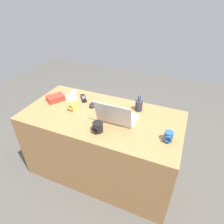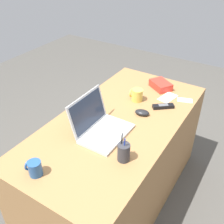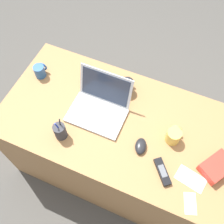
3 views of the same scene
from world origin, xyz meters
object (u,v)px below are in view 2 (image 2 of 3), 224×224
at_px(coffee_mug_white, 84,110).
at_px(snack_bag, 161,85).
at_px(laptop, 100,126).
at_px(pen_holder, 124,152).
at_px(coffee_mug_spare, 137,95).
at_px(coffee_mug_tall, 35,168).
at_px(computer_mouse, 142,112).
at_px(cordless_phone, 163,106).

bearing_deg(coffee_mug_white, snack_bag, -24.33).
xyz_separation_m(laptop, pen_holder, (-0.13, -0.24, 0.01)).
relative_size(coffee_mug_spare, snack_bag, 0.55).
relative_size(laptop, coffee_mug_tall, 3.94).
bearing_deg(computer_mouse, coffee_mug_white, 111.76).
height_order(coffee_mug_white, coffee_mug_spare, coffee_mug_spare).
xyz_separation_m(coffee_mug_tall, snack_bag, (1.20, -0.18, -0.01)).
height_order(cordless_phone, pen_holder, pen_holder).
bearing_deg(laptop, coffee_mug_spare, -1.33).
xyz_separation_m(computer_mouse, cordless_phone, (0.16, -0.09, -0.01)).
distance_m(coffee_mug_tall, snack_bag, 1.22).
bearing_deg(cordless_phone, coffee_mug_tall, 161.52).
bearing_deg(cordless_phone, snack_bag, 27.39).
relative_size(cordless_phone, snack_bag, 0.85).
bearing_deg(coffee_mug_spare, computer_mouse, -140.88).
relative_size(computer_mouse, coffee_mug_white, 1.00).
distance_m(coffee_mug_white, snack_bag, 0.70).
xyz_separation_m(coffee_mug_white, coffee_mug_spare, (0.37, -0.21, 0.00)).
bearing_deg(pen_holder, cordless_phone, 1.97).
distance_m(coffee_mug_spare, cordless_phone, 0.21).
relative_size(computer_mouse, snack_bag, 0.59).
height_order(coffee_mug_tall, snack_bag, coffee_mug_tall).
bearing_deg(laptop, snack_bag, -6.90).
distance_m(laptop, computer_mouse, 0.34).
bearing_deg(coffee_mug_white, pen_holder, -116.86).
bearing_deg(coffee_mug_spare, cordless_phone, -87.75).
bearing_deg(snack_bag, pen_holder, -169.84).
height_order(coffee_mug_tall, pen_holder, pen_holder).
distance_m(computer_mouse, coffee_mug_tall, 0.82).
xyz_separation_m(coffee_mug_white, coffee_mug_tall, (-0.56, -0.11, -0.00)).
height_order(coffee_mug_white, snack_bag, coffee_mug_white).
xyz_separation_m(coffee_mug_white, pen_holder, (-0.23, -0.44, 0.01)).
distance_m(cordless_phone, snack_bag, 0.29).
bearing_deg(computer_mouse, cordless_phone, -41.75).
relative_size(computer_mouse, pen_holder, 0.58).
distance_m(computer_mouse, coffee_mug_white, 0.40).
relative_size(coffee_mug_white, coffee_mug_tall, 1.17).
bearing_deg(cordless_phone, pen_holder, -178.03).
height_order(coffee_mug_white, cordless_phone, coffee_mug_white).
relative_size(cordless_phone, pen_holder, 0.84).
bearing_deg(coffee_mug_white, coffee_mug_spare, -29.58).
bearing_deg(coffee_mug_tall, computer_mouse, -15.99).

